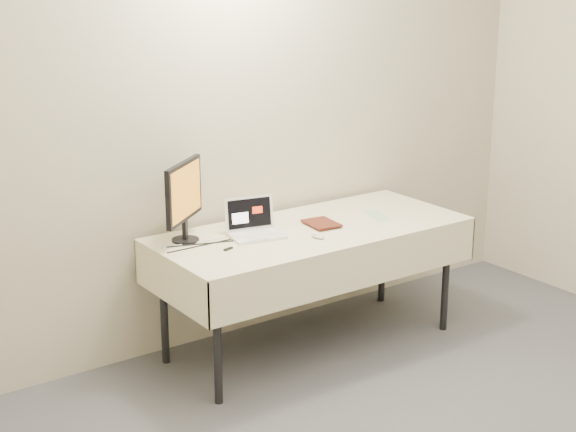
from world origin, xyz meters
TOP-DOWN VIEW (x-y plane):
  - back_wall at (0.00, 2.50)m, footprint 4.00×0.10m
  - table at (0.00, 2.05)m, footprint 1.86×0.81m
  - laptop at (-0.34, 2.13)m, footprint 0.33×0.29m
  - monitor at (-0.71, 2.26)m, footprint 0.36×0.29m
  - book at (-0.00, 2.06)m, footprint 0.16×0.04m
  - alarm_clock at (-0.29, 2.36)m, footprint 0.13×0.08m
  - clicker at (-0.09, 1.87)m, footprint 0.06×0.10m
  - paper_form at (0.48, 2.02)m, footprint 0.17×0.27m
  - usb_dongle at (-0.60, 1.99)m, footprint 0.06×0.04m

SIDE VIEW (x-z plane):
  - table at x=0.00m, z-range 0.31..1.05m
  - paper_form at x=0.48m, z-range 0.74..0.74m
  - usb_dongle at x=-0.60m, z-range 0.74..0.75m
  - clicker at x=-0.09m, z-range 0.74..0.76m
  - alarm_clock at x=-0.29m, z-range 0.74..0.79m
  - laptop at x=-0.34m, z-range 0.69..0.89m
  - book at x=0.00m, z-range 0.74..0.96m
  - monitor at x=-0.71m, z-range 0.78..1.22m
  - back_wall at x=0.00m, z-range 0.00..2.70m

